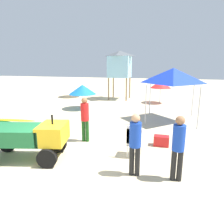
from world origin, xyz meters
TOP-DOWN VIEW (x-y plane):
  - ground at (0.00, 0.00)m, footprint 80.00×80.00m
  - utility_cart at (-1.01, 0.27)m, footprint 2.76×1.81m
  - stacked_plastic_chairs at (2.25, 1.33)m, footprint 0.48×0.48m
  - surfboard_pile at (-3.89, 2.67)m, footprint 2.53×0.92m
  - lifeguard_near_left at (0.12, 2.21)m, footprint 0.32×0.32m
  - lifeguard_near_center at (2.44, 0.20)m, footprint 0.32×0.32m
  - lifeguard_near_right at (3.55, 0.25)m, footprint 0.32×0.32m
  - popup_canopy at (3.44, 6.31)m, footprint 2.53×2.53m
  - lifeguard_tower at (-0.90, 12.45)m, footprint 1.98×1.98m
  - beach_umbrella_left at (-2.41, 7.82)m, footprint 1.88×1.88m
  - beach_umbrella_mid at (2.68, 11.43)m, footprint 1.65×1.65m
  - beach_umbrella_far at (-5.26, 12.47)m, footprint 2.06×2.06m
  - cooler_box at (3.09, 2.54)m, footprint 0.57×0.33m

SIDE VIEW (x-z plane):
  - ground at x=0.00m, z-range 0.00..0.00m
  - cooler_box at x=3.09m, z-range 0.00..0.39m
  - surfboard_pile at x=-3.89m, z-range 0.01..0.49m
  - stacked_plastic_chairs at x=2.25m, z-range 0.10..1.21m
  - utility_cart at x=-1.01m, z-range 0.03..1.53m
  - lifeguard_near_center at x=2.44m, z-range 0.14..1.91m
  - lifeguard_near_right at x=3.55m, z-range 0.14..1.92m
  - lifeguard_near_left at x=0.12m, z-range 0.14..1.93m
  - beach_umbrella_left at x=-2.41m, z-range 0.52..2.21m
  - beach_umbrella_mid at x=2.68m, z-range 0.60..2.39m
  - beach_umbrella_far at x=-5.26m, z-range 0.57..2.44m
  - popup_canopy at x=3.44m, z-range 1.02..3.88m
  - lifeguard_tower at x=-0.90m, z-range 0.96..5.13m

